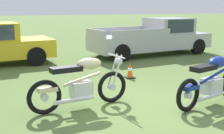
{
  "coord_description": "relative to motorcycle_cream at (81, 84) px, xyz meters",
  "views": [
    {
      "loc": [
        -2.71,
        -5.18,
        2.0
      ],
      "look_at": [
        -0.12,
        1.58,
        0.51
      ],
      "focal_mm": 48.19,
      "sensor_mm": 36.0,
      "label": 1
    }
  ],
  "objects": [
    {
      "name": "motorcycle_blue",
      "position": [
        2.57,
        -0.7,
        -0.01
      ],
      "size": [
        2.05,
        0.93,
        1.02
      ],
      "rotation": [
        0.0,
        0.0,
        0.31
      ],
      "color": "black",
      "rests_on": "ground"
    },
    {
      "name": "ground_plane",
      "position": [
        1.23,
        -0.36,
        -0.49
      ],
      "size": [
        120.0,
        120.0,
        0.0
      ],
      "primitive_type": "plane",
      "color": "#567038"
    },
    {
      "name": "pickup_truck_silver",
      "position": [
        4.69,
        5.43,
        0.26
      ],
      "size": [
        5.25,
        2.33,
        1.49
      ],
      "rotation": [
        0.0,
        0.0,
        0.12
      ],
      "color": "#B2B5BA",
      "rests_on": "ground"
    },
    {
      "name": "motorcycle_cream",
      "position": [
        0.0,
        0.0,
        0.0
      ],
      "size": [
        2.1,
        0.73,
        1.02
      ],
      "rotation": [
        0.0,
        0.0,
        0.15
      ],
      "color": "black",
      "rests_on": "ground"
    },
    {
      "name": "traffic_cone",
      "position": [
        1.93,
        1.94,
        -0.29
      ],
      "size": [
        0.25,
        0.25,
        0.46
      ],
      "color": "#EA590F",
      "rests_on": "ground"
    }
  ]
}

